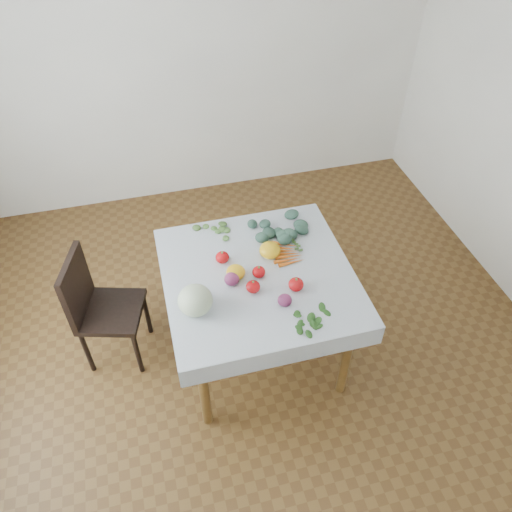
{
  "coord_description": "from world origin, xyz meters",
  "views": [
    {
      "loc": [
        -0.54,
        -2.01,
        2.89
      ],
      "look_at": [
        0.01,
        0.09,
        0.82
      ],
      "focal_mm": 35.0,
      "sensor_mm": 36.0,
      "label": 1
    }
  ],
  "objects_px": {
    "table": "(258,286)",
    "heirloom_back": "(270,250)",
    "chair": "(97,303)",
    "cabbage": "(195,300)",
    "carrot_bunch": "(287,254)"
  },
  "relations": [
    {
      "from": "table",
      "to": "heirloom_back",
      "type": "height_order",
      "value": "heirloom_back"
    },
    {
      "from": "table",
      "to": "heirloom_back",
      "type": "xyz_separation_m",
      "value": [
        0.11,
        0.14,
        0.15
      ]
    },
    {
      "from": "chair",
      "to": "cabbage",
      "type": "height_order",
      "value": "cabbage"
    },
    {
      "from": "carrot_bunch",
      "to": "chair",
      "type": "bearing_deg",
      "value": 173.14
    },
    {
      "from": "table",
      "to": "heirloom_back",
      "type": "bearing_deg",
      "value": 51.12
    },
    {
      "from": "table",
      "to": "cabbage",
      "type": "bearing_deg",
      "value": -155.14
    },
    {
      "from": "table",
      "to": "chair",
      "type": "height_order",
      "value": "chair"
    },
    {
      "from": "heirloom_back",
      "to": "carrot_bunch",
      "type": "xyz_separation_m",
      "value": [
        0.1,
        -0.02,
        -0.03
      ]
    },
    {
      "from": "chair",
      "to": "carrot_bunch",
      "type": "bearing_deg",
      "value": -6.86
    },
    {
      "from": "cabbage",
      "to": "carrot_bunch",
      "type": "distance_m",
      "value": 0.69
    },
    {
      "from": "heirloom_back",
      "to": "carrot_bunch",
      "type": "bearing_deg",
      "value": -12.7
    },
    {
      "from": "table",
      "to": "chair",
      "type": "bearing_deg",
      "value": 165.4
    },
    {
      "from": "chair",
      "to": "heirloom_back",
      "type": "height_order",
      "value": "chair"
    },
    {
      "from": "cabbage",
      "to": "carrot_bunch",
      "type": "xyz_separation_m",
      "value": [
        0.62,
        0.3,
        -0.07
      ]
    },
    {
      "from": "cabbage",
      "to": "heirloom_back",
      "type": "xyz_separation_m",
      "value": [
        0.52,
        0.32,
        -0.04
      ]
    }
  ]
}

